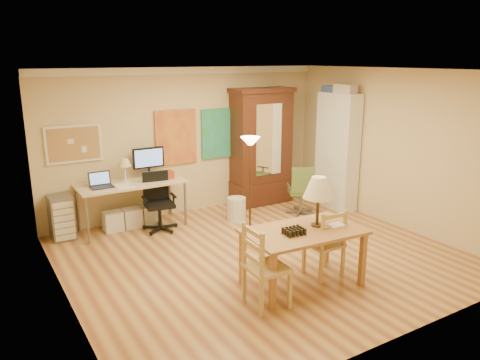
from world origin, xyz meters
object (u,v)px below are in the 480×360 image
office_chair_green (301,201)px  armoire (261,154)px  office_chair_black (159,215)px  bookshelf (337,152)px  computer_desk (133,200)px  dining_table (309,218)px

office_chair_green → armoire: armoire is taller
office_chair_black → bookshelf: 3.59m
office_chair_black → bookshelf: (3.44, -0.59, 0.84)m
office_chair_green → computer_desk: bearing=161.8°
dining_table → computer_desk: size_ratio=0.87×
armoire → office_chair_black: bearing=-169.8°
office_chair_green → bookshelf: bookshelf is taller
computer_desk → armoire: bearing=1.7°
armoire → computer_desk: bearing=-178.3°
bookshelf → computer_desk: bearing=166.0°
computer_desk → office_chair_black: 0.53m
dining_table → bookshelf: bookshelf is taller
office_chair_black → bookshelf: size_ratio=0.45×
armoire → bookshelf: (1.08, -1.02, 0.11)m
office_chair_black → computer_desk: bearing=133.5°
office_chair_black → armoire: 2.50m
armoire → bookshelf: armoire is taller
office_chair_black → office_chair_green: office_chair_black is taller
dining_table → bookshelf: (2.50, 2.22, 0.22)m
office_chair_black → bookshelf: bearing=-9.8°
dining_table → office_chair_green: dining_table is taller
dining_table → office_chair_green: bearing=53.4°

